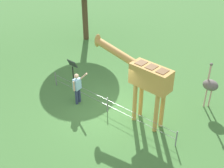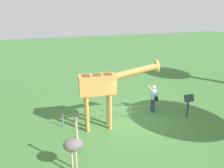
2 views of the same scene
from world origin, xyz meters
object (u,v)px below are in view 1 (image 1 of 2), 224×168
visitor (77,87)px  ostrich (210,85)px  info_sign (73,67)px  giraffe (143,76)px

visitor → ostrich: size_ratio=0.76×
visitor → info_sign: (1.49, -1.13, 0.05)m
giraffe → visitor: bearing=16.2°
info_sign → giraffe: bearing=176.7°
giraffe → visitor: 3.37m
ostrich → info_sign: bearing=21.3°
giraffe → ostrich: giraffe is taller
visitor → info_sign: bearing=-37.2°
ostrich → info_sign: ostrich is taller
info_sign → visitor: bearing=142.8°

